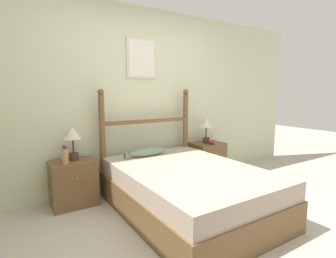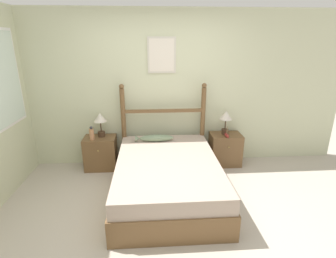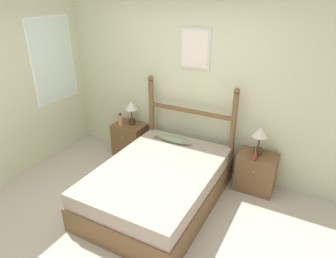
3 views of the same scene
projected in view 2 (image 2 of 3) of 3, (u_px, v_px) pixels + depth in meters
ground_plane at (163, 222)px, 3.14m from camera, size 16.00×16.00×0.00m
wall_back at (157, 90)px, 4.36m from camera, size 6.40×0.08×2.55m
bed at (167, 178)px, 3.63m from camera, size 1.40×2.00×0.53m
headboard at (164, 123)px, 4.37m from camera, size 1.41×0.08×1.41m
nightstand_left at (101, 153)px, 4.39m from camera, size 0.52×0.40×0.55m
nightstand_right at (225, 149)px, 4.53m from camera, size 0.52×0.40×0.55m
table_lamp_left at (100, 120)px, 4.26m from camera, size 0.21×0.21×0.40m
table_lamp_right at (226, 118)px, 4.37m from camera, size 0.21×0.21×0.40m
bottle at (92, 134)px, 4.17m from camera, size 0.07×0.07×0.23m
model_boat at (227, 135)px, 4.32m from camera, size 0.06×0.19×0.18m
fish_pillow at (155, 138)px, 4.19m from camera, size 0.61×0.12×0.11m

